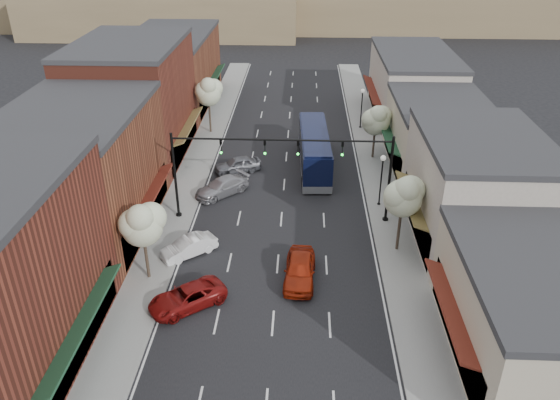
# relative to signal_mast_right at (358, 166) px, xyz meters

# --- Properties ---
(ground) EXTENTS (160.00, 160.00, 0.00)m
(ground) POSITION_rel_signal_mast_right_xyz_m (-5.62, -8.00, -4.62)
(ground) COLOR black
(ground) RESTS_ON ground
(sidewalk_left) EXTENTS (2.80, 73.00, 0.15)m
(sidewalk_left) POSITION_rel_signal_mast_right_xyz_m (-14.02, 10.50, -4.55)
(sidewalk_left) COLOR gray
(sidewalk_left) RESTS_ON ground
(sidewalk_right) EXTENTS (2.80, 73.00, 0.15)m
(sidewalk_right) POSITION_rel_signal_mast_right_xyz_m (2.78, 10.50, -4.55)
(sidewalk_right) COLOR gray
(sidewalk_right) RESTS_ON ground
(curb_left) EXTENTS (0.25, 73.00, 0.17)m
(curb_left) POSITION_rel_signal_mast_right_xyz_m (-12.62, 10.50, -4.55)
(curb_left) COLOR gray
(curb_left) RESTS_ON ground
(curb_right) EXTENTS (0.25, 73.00, 0.17)m
(curb_right) POSITION_rel_signal_mast_right_xyz_m (1.38, 10.50, -4.55)
(curb_right) COLOR gray
(curb_right) RESTS_ON ground
(bldg_left_midnear) EXTENTS (10.14, 14.10, 9.40)m
(bldg_left_midnear) POSITION_rel_signal_mast_right_xyz_m (-19.85, -2.00, 0.03)
(bldg_left_midnear) COLOR brown
(bldg_left_midnear) RESTS_ON ground
(bldg_left_midfar) EXTENTS (10.14, 14.10, 10.90)m
(bldg_left_midfar) POSITION_rel_signal_mast_right_xyz_m (-19.86, 12.00, 0.78)
(bldg_left_midfar) COLOR maroon
(bldg_left_midfar) RESTS_ON ground
(bldg_left_far) EXTENTS (10.14, 18.10, 8.40)m
(bldg_left_far) POSITION_rel_signal_mast_right_xyz_m (-19.84, 28.00, -0.46)
(bldg_left_far) COLOR brown
(bldg_left_far) RESTS_ON ground
(bldg_right_near) EXTENTS (9.14, 12.10, 5.90)m
(bldg_right_near) POSITION_rel_signal_mast_right_xyz_m (8.07, -14.00, -1.70)
(bldg_right_near) COLOR #B7A991
(bldg_right_near) RESTS_ON ground
(bldg_right_midnear) EXTENTS (9.14, 12.10, 7.90)m
(bldg_right_midnear) POSITION_rel_signal_mast_right_xyz_m (8.10, -2.00, -0.72)
(bldg_right_midnear) COLOR #B7AA9D
(bldg_right_midnear) RESTS_ON ground
(bldg_right_midfar) EXTENTS (9.14, 12.10, 6.40)m
(bldg_right_midfar) POSITION_rel_signal_mast_right_xyz_m (8.08, 10.00, -1.46)
(bldg_right_midfar) COLOR #B7A991
(bldg_right_midfar) RESTS_ON ground
(bldg_right_far) EXTENTS (9.14, 16.10, 7.40)m
(bldg_right_far) POSITION_rel_signal_mast_right_xyz_m (8.09, 24.00, -0.96)
(bldg_right_far) COLOR #B7AA9D
(bldg_right_far) RESTS_ON ground
(hill_near) EXTENTS (50.00, 20.00, 8.00)m
(hill_near) POSITION_rel_signal_mast_right_xyz_m (-30.62, 70.00, -0.62)
(hill_near) COLOR #7A6647
(hill_near) RESTS_ON ground
(signal_mast_right) EXTENTS (8.22, 0.46, 7.00)m
(signal_mast_right) POSITION_rel_signal_mast_right_xyz_m (0.00, 0.00, 0.00)
(signal_mast_right) COLOR black
(signal_mast_right) RESTS_ON ground
(signal_mast_left) EXTENTS (8.22, 0.46, 7.00)m
(signal_mast_left) POSITION_rel_signal_mast_right_xyz_m (-11.24, 0.00, 0.00)
(signal_mast_left) COLOR black
(signal_mast_left) RESTS_ON ground
(tree_right_near) EXTENTS (2.85, 2.65, 5.95)m
(tree_right_near) POSITION_rel_signal_mast_right_xyz_m (2.73, -4.05, -0.17)
(tree_right_near) COLOR #47382B
(tree_right_near) RESTS_ON ground
(tree_right_far) EXTENTS (2.85, 2.65, 5.43)m
(tree_right_far) POSITION_rel_signal_mast_right_xyz_m (2.73, 11.95, -0.63)
(tree_right_far) COLOR #47382B
(tree_right_far) RESTS_ON ground
(tree_left_near) EXTENTS (2.85, 2.65, 5.69)m
(tree_left_near) POSITION_rel_signal_mast_right_xyz_m (-13.87, -8.05, -0.40)
(tree_left_near) COLOR #47382B
(tree_left_near) RESTS_ON ground
(tree_left_far) EXTENTS (2.85, 2.65, 6.13)m
(tree_left_far) POSITION_rel_signal_mast_right_xyz_m (-13.87, 17.95, -0.02)
(tree_left_far) COLOR #47382B
(tree_left_far) RESTS_ON ground
(lamp_post_near) EXTENTS (0.44, 0.44, 4.44)m
(lamp_post_near) POSITION_rel_signal_mast_right_xyz_m (2.18, 2.50, -1.62)
(lamp_post_near) COLOR black
(lamp_post_near) RESTS_ON ground
(lamp_post_far) EXTENTS (0.44, 0.44, 4.44)m
(lamp_post_far) POSITION_rel_signal_mast_right_xyz_m (2.18, 20.00, -1.62)
(lamp_post_far) COLOR black
(lamp_post_far) RESTS_ON ground
(coach_bus) EXTENTS (2.95, 11.48, 3.48)m
(coach_bus) POSITION_rel_signal_mast_right_xyz_m (-3.00, 9.67, -2.80)
(coach_bus) COLOR black
(coach_bus) RESTS_ON ground
(red_hatchback) EXTENTS (2.18, 4.92, 1.65)m
(red_hatchback) POSITION_rel_signal_mast_right_xyz_m (-4.12, -7.74, -3.80)
(red_hatchback) COLOR maroon
(red_hatchback) RESTS_ON ground
(parked_car_a) EXTENTS (5.09, 4.59, 1.32)m
(parked_car_a) POSITION_rel_signal_mast_right_xyz_m (-10.86, -10.68, -3.96)
(parked_car_a) COLOR maroon
(parked_car_a) RESTS_ON ground
(parked_car_b) EXTENTS (3.95, 3.58, 1.31)m
(parked_car_b) POSITION_rel_signal_mast_right_xyz_m (-11.82, -5.16, -3.97)
(parked_car_b) COLOR white
(parked_car_b) RESTS_ON ground
(parked_car_c) EXTENTS (4.85, 4.81, 1.41)m
(parked_car_c) POSITION_rel_signal_mast_right_xyz_m (-10.77, 3.95, -3.92)
(parked_car_c) COLOR #A1A1A6
(parked_car_c) RESTS_ON ground
(parked_car_d) EXTENTS (4.51, 3.12, 1.43)m
(parked_car_d) POSITION_rel_signal_mast_right_xyz_m (-9.97, 8.45, -3.91)
(parked_car_d) COLOR slate
(parked_car_d) RESTS_ON ground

